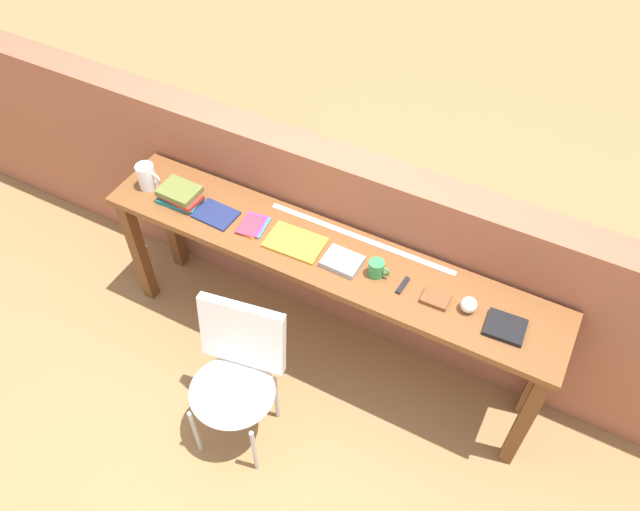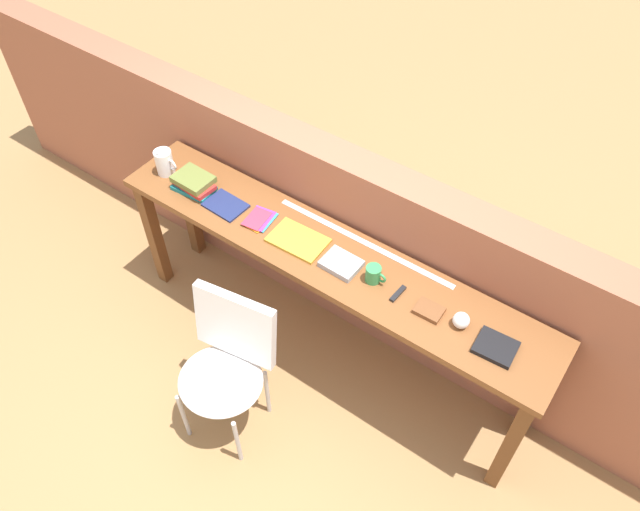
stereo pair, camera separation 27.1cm
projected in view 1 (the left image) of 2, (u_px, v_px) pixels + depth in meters
The scene contains 16 objects.
ground_plane at pixel (300, 385), 3.65m from camera, with size 40.00×40.00×0.00m, color #9E7547.
brick_wall_back at pixel (352, 244), 3.56m from camera, with size 6.00×0.20×1.23m, color #9E5B42.
sideboard at pixel (324, 269), 3.27m from camera, with size 2.50×0.44×0.88m.
chair_white_moulded at pixel (236, 372), 3.10m from camera, with size 0.51×0.52×0.89m.
pitcher_white at pixel (147, 176), 3.43m from camera, with size 0.14×0.10×0.18m.
book_stack_leftmost at pixel (180, 195), 3.38m from camera, with size 0.24×0.17×0.08m.
magazine_cycling at pixel (216, 214), 3.33m from camera, with size 0.22×0.16×0.01m, color navy.
pamphlet_pile_colourful at pixel (253, 225), 3.28m from camera, with size 0.15×0.18×0.01m.
book_open_centre at pixel (295, 242), 3.20m from camera, with size 0.29×0.19×0.02m, color gold.
book_grey_hardcover at pixel (342, 261), 3.10m from camera, with size 0.19×0.15×0.03m, color #9E9EA3.
mug at pixel (377, 269), 3.03m from camera, with size 0.11×0.08×0.09m.
multitool_folded at pixel (403, 285), 3.01m from camera, with size 0.02×0.11×0.02m, color black.
leather_journal_brown at pixel (436, 298), 2.95m from camera, with size 0.13×0.10×0.02m, color brown.
sports_ball_small at pixel (469, 305), 2.89m from camera, with size 0.08×0.08×0.08m, color silver.
book_repair_rightmost at pixel (505, 327), 2.84m from camera, with size 0.18×0.15×0.02m, color black.
ruler_metal_back_edge at pixel (360, 238), 3.23m from camera, with size 1.04×0.03×0.00m, color silver.
Camera 1 is at (0.97, -1.58, 3.24)m, focal length 35.00 mm.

